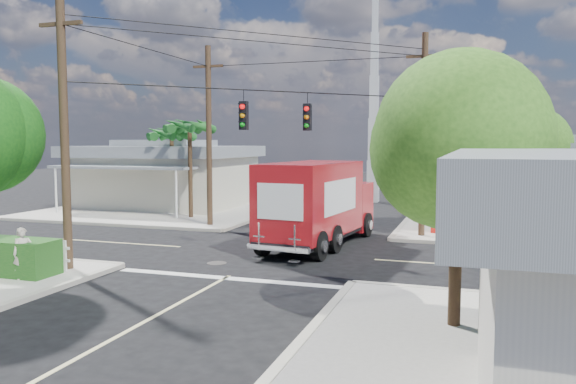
% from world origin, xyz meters
% --- Properties ---
extents(ground, '(120.00, 120.00, 0.00)m').
position_xyz_m(ground, '(0.00, 0.00, 0.00)').
color(ground, black).
rests_on(ground, ground).
extents(sidewalk_ne, '(14.12, 14.12, 0.14)m').
position_xyz_m(sidewalk_ne, '(10.88, 10.88, 0.07)').
color(sidewalk_ne, '#AAA499').
rests_on(sidewalk_ne, ground).
extents(sidewalk_nw, '(14.12, 14.12, 0.14)m').
position_xyz_m(sidewalk_nw, '(-10.88, 10.88, 0.07)').
color(sidewalk_nw, '#AAA499').
rests_on(sidewalk_nw, ground).
extents(road_markings, '(32.00, 32.00, 0.01)m').
position_xyz_m(road_markings, '(0.00, -1.47, 0.01)').
color(road_markings, beige).
rests_on(road_markings, ground).
extents(building_nw, '(10.80, 10.20, 4.30)m').
position_xyz_m(building_nw, '(-12.00, 12.46, 2.22)').
color(building_nw, beige).
rests_on(building_nw, sidewalk_nw).
extents(radio_tower, '(0.80, 0.80, 17.00)m').
position_xyz_m(radio_tower, '(0.50, 20.00, 5.64)').
color(radio_tower, silver).
rests_on(radio_tower, ground).
extents(tree_ne_front, '(4.21, 4.14, 6.66)m').
position_xyz_m(tree_ne_front, '(7.21, 6.76, 4.77)').
color(tree_ne_front, '#422D1C').
rests_on(tree_ne_front, sidewalk_ne).
extents(tree_ne_back, '(3.77, 3.66, 5.82)m').
position_xyz_m(tree_ne_back, '(9.81, 8.96, 4.19)').
color(tree_ne_back, '#422D1C').
rests_on(tree_ne_back, sidewalk_ne).
extents(tree_se, '(3.67, 3.54, 5.62)m').
position_xyz_m(tree_se, '(7.01, -7.24, 4.04)').
color(tree_se, '#422D1C').
rests_on(tree_se, sidewalk_se).
extents(palm_nw_front, '(3.01, 3.08, 5.59)m').
position_xyz_m(palm_nw_front, '(-7.50, 7.50, 5.04)').
color(palm_nw_front, '#422D1C').
rests_on(palm_nw_front, sidewalk_nw).
extents(palm_nw_back, '(3.01, 3.08, 5.19)m').
position_xyz_m(palm_nw_back, '(-9.50, 9.00, 4.67)').
color(palm_nw_back, '#422D1C').
rests_on(palm_nw_back, sidewalk_nw).
extents(utility_poles, '(12.00, 10.68, 9.00)m').
position_xyz_m(utility_poles, '(-1.58, 1.60, 4.67)').
color(utility_poles, '#473321').
rests_on(utility_poles, ground).
extents(vending_boxes, '(1.90, 0.50, 1.10)m').
position_xyz_m(vending_boxes, '(6.50, 6.20, 0.69)').
color(vending_boxes, red).
rests_on(vending_boxes, sidewalk_ne).
extents(delivery_truck, '(3.35, 8.23, 3.47)m').
position_xyz_m(delivery_truck, '(1.30, 1.99, 1.76)').
color(delivery_truck, black).
rests_on(delivery_truck, ground).
extents(parked_car, '(6.49, 3.72, 1.70)m').
position_xyz_m(parked_car, '(9.98, 2.89, 0.85)').
color(parked_car, silver).
rests_on(parked_car, ground).
extents(pedestrian, '(0.65, 0.68, 1.57)m').
position_xyz_m(pedestrian, '(-5.49, -6.83, 0.92)').
color(pedestrian, beige).
rests_on(pedestrian, sidewalk_sw).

